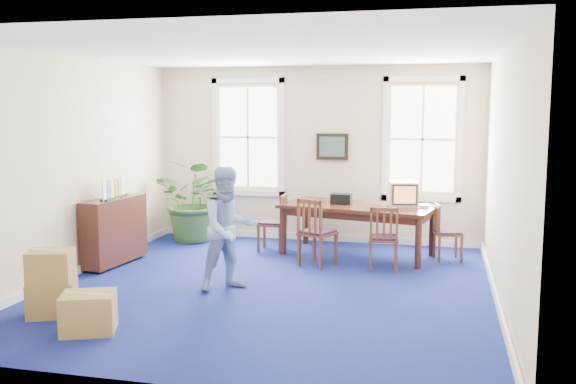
% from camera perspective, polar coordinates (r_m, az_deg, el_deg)
% --- Properties ---
extents(floor, '(6.50, 6.50, 0.00)m').
position_cam_1_polar(floor, '(8.94, -1.54, -8.44)').
color(floor, navy).
rests_on(floor, ground).
extents(ceiling, '(6.50, 6.50, 0.00)m').
position_cam_1_polar(ceiling, '(8.63, -1.62, 12.44)').
color(ceiling, white).
rests_on(ceiling, ground).
extents(wall_back, '(6.50, 0.00, 6.50)m').
position_cam_1_polar(wall_back, '(11.80, 2.54, 3.36)').
color(wall_back, beige).
rests_on(wall_back, ground).
extents(wall_front, '(6.50, 0.00, 6.50)m').
position_cam_1_polar(wall_front, '(5.59, -10.28, -1.49)').
color(wall_front, beige).
rests_on(wall_front, ground).
extents(wall_left, '(0.00, 6.50, 6.50)m').
position_cam_1_polar(wall_left, '(9.85, -18.68, 2.13)').
color(wall_left, beige).
rests_on(wall_left, ground).
extents(wall_right, '(0.00, 6.50, 6.50)m').
position_cam_1_polar(wall_right, '(8.38, 18.65, 1.23)').
color(wall_right, beige).
rests_on(wall_right, ground).
extents(baseboard_back, '(6.00, 0.04, 0.12)m').
position_cam_1_polar(baseboard_back, '(11.98, 2.47, -4.02)').
color(baseboard_back, white).
rests_on(baseboard_back, ground).
extents(baseboard_left, '(0.04, 6.50, 0.12)m').
position_cam_1_polar(baseboard_left, '(10.09, -18.17, -6.61)').
color(baseboard_left, white).
rests_on(baseboard_left, ground).
extents(baseboard_right, '(0.04, 6.50, 0.12)m').
position_cam_1_polar(baseboard_right, '(8.67, 18.02, -8.93)').
color(baseboard_right, white).
rests_on(baseboard_right, ground).
extents(window_left, '(1.40, 0.12, 2.20)m').
position_cam_1_polar(window_left, '(12.07, -3.55, 4.88)').
color(window_left, white).
rests_on(window_left, ground).
extents(window_right, '(1.40, 0.12, 2.20)m').
position_cam_1_polar(window_right, '(11.55, 11.86, 4.60)').
color(window_right, white).
rests_on(window_right, ground).
extents(wall_picture, '(0.58, 0.06, 0.48)m').
position_cam_1_polar(wall_picture, '(11.68, 3.95, 4.04)').
color(wall_picture, black).
rests_on(wall_picture, ground).
extents(conference_table, '(2.67, 1.62, 0.85)m').
position_cam_1_polar(conference_table, '(10.78, 6.18, -3.38)').
color(conference_table, '#3F1C13').
rests_on(conference_table, ground).
extents(crt_tv, '(0.53, 0.56, 0.41)m').
position_cam_1_polar(crt_tv, '(10.67, 10.19, -0.15)').
color(crt_tv, '#B7B7BC').
rests_on(crt_tv, conference_table).
extents(game_console, '(0.17, 0.20, 0.05)m').
position_cam_1_polar(game_console, '(10.62, 11.98, -1.21)').
color(game_console, white).
rests_on(game_console, conference_table).
extents(equipment_bag, '(0.35, 0.23, 0.17)m').
position_cam_1_polar(equipment_bag, '(10.79, 4.76, -0.60)').
color(equipment_bag, black).
rests_on(equipment_bag, conference_table).
extents(chair_near_left, '(0.63, 0.63, 1.07)m').
position_cam_1_polar(chair_near_left, '(10.01, 2.65, -3.56)').
color(chair_near_left, brown).
rests_on(chair_near_left, ground).
extents(chair_near_right, '(0.49, 0.49, 0.99)m').
position_cam_1_polar(chair_near_right, '(9.88, 8.48, -4.03)').
color(chair_near_right, brown).
rests_on(chair_near_right, ground).
extents(chair_end_left, '(0.44, 0.44, 0.98)m').
position_cam_1_polar(chair_end_left, '(11.05, -1.43, -2.74)').
color(chair_end_left, brown).
rests_on(chair_end_left, ground).
extents(chair_end_right, '(0.49, 0.49, 0.92)m').
position_cam_1_polar(chair_end_right, '(10.69, 14.05, -3.48)').
color(chair_end_right, brown).
rests_on(chair_end_right, ground).
extents(man, '(1.03, 1.02, 1.68)m').
position_cam_1_polar(man, '(8.69, -5.27, -3.26)').
color(man, '#86A1D4').
rests_on(man, ground).
extents(credenza, '(0.51, 1.33, 1.02)m').
position_cam_1_polar(credenza, '(10.43, -15.17, -3.52)').
color(credenza, '#3F1C13').
rests_on(credenza, ground).
extents(brochure_rack, '(0.22, 0.73, 0.32)m').
position_cam_1_polar(brochure_rack, '(10.31, -15.21, 0.12)').
color(brochure_rack, '#99999E').
rests_on(brochure_rack, credenza).
extents(potted_plant, '(1.62, 1.50, 1.52)m').
position_cam_1_polar(potted_plant, '(11.87, -8.23, -0.76)').
color(potted_plant, '#2D5320').
rests_on(potted_plant, ground).
extents(cardboard_boxes, '(1.88, 1.88, 0.83)m').
position_cam_1_polar(cardboard_boxes, '(8.15, -18.65, -7.43)').
color(cardboard_boxes, '#A48249').
rests_on(cardboard_boxes, ground).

